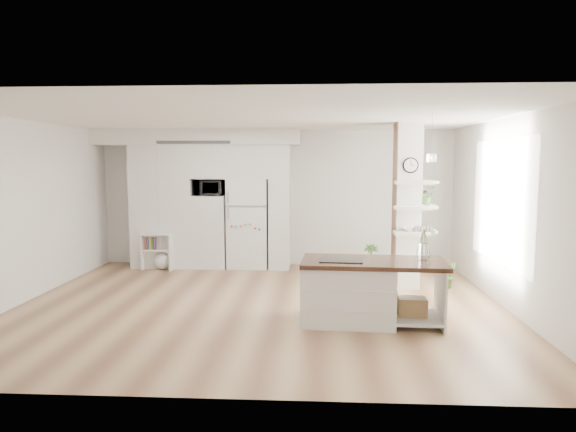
# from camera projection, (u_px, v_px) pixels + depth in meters

# --- Properties ---
(floor) EXTENTS (7.00, 6.00, 0.01)m
(floor) POSITION_uv_depth(u_px,v_px,m) (260.00, 305.00, 7.48)
(floor) COLOR tan
(floor) RESTS_ON ground
(room) EXTENTS (7.04, 6.04, 2.72)m
(room) POSITION_uv_depth(u_px,v_px,m) (259.00, 177.00, 7.29)
(room) COLOR white
(room) RESTS_ON ground
(cabinet_wall) EXTENTS (4.00, 0.71, 2.70)m
(cabinet_wall) POSITION_uv_depth(u_px,v_px,m) (201.00, 191.00, 10.05)
(cabinet_wall) COLOR silver
(cabinet_wall) RESTS_ON floor
(refrigerator) EXTENTS (0.78, 0.69, 1.75)m
(refrigerator) POSITION_uv_depth(u_px,v_px,m) (248.00, 223.00, 10.08)
(refrigerator) COLOR white
(refrigerator) RESTS_ON floor
(column) EXTENTS (0.69, 0.90, 2.70)m
(column) POSITION_uv_depth(u_px,v_px,m) (413.00, 207.00, 8.33)
(column) COLOR silver
(column) RESTS_ON floor
(window) EXTENTS (0.00, 2.40, 2.40)m
(window) POSITION_uv_depth(u_px,v_px,m) (501.00, 202.00, 7.43)
(window) COLOR white
(window) RESTS_ON room
(pendant_light) EXTENTS (0.12, 0.12, 0.10)m
(pendant_light) POSITION_uv_depth(u_px,v_px,m) (379.00, 159.00, 7.31)
(pendant_light) COLOR white
(pendant_light) RESTS_ON room
(kitchen_island) EXTENTS (1.86, 0.97, 1.39)m
(kitchen_island) POSITION_uv_depth(u_px,v_px,m) (357.00, 290.00, 6.61)
(kitchen_island) COLOR silver
(kitchen_island) RESTS_ON floor
(bookshelf) EXTENTS (0.62, 0.39, 0.70)m
(bookshelf) POSITION_uv_depth(u_px,v_px,m) (160.00, 254.00, 9.92)
(bookshelf) COLOR silver
(bookshelf) RESTS_ON floor
(floor_plant_a) EXTENTS (0.26, 0.22, 0.44)m
(floor_plant_a) POSITION_uv_depth(u_px,v_px,m) (449.00, 275.00, 8.46)
(floor_plant_a) COLOR #386428
(floor_plant_a) RESTS_ON floor
(floor_plant_b) EXTENTS (0.32, 0.32, 0.50)m
(floor_plant_b) POSITION_uv_depth(u_px,v_px,m) (370.00, 257.00, 9.83)
(floor_plant_b) COLOR #386428
(floor_plant_b) RESTS_ON floor
(microwave) EXTENTS (0.54, 0.37, 0.30)m
(microwave) POSITION_uv_depth(u_px,v_px,m) (209.00, 188.00, 9.99)
(microwave) COLOR #2D2D2D
(microwave) RESTS_ON cabinet_wall
(shelf_plant) EXTENTS (0.27, 0.23, 0.30)m
(shelf_plant) POSITION_uv_depth(u_px,v_px,m) (427.00, 195.00, 8.46)
(shelf_plant) COLOR #386428
(shelf_plant) RESTS_ON column
(decor_bowl) EXTENTS (0.22, 0.22, 0.05)m
(decor_bowl) POSITION_uv_depth(u_px,v_px,m) (410.00, 230.00, 8.14)
(decor_bowl) COLOR white
(decor_bowl) RESTS_ON column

